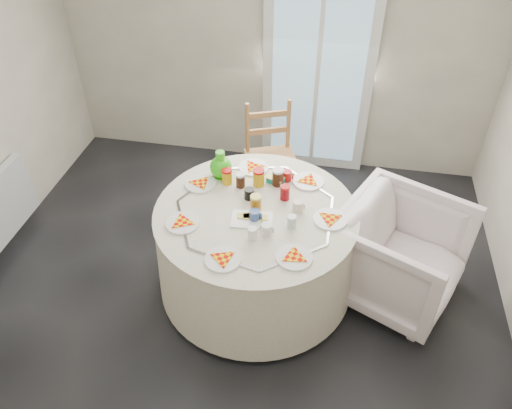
% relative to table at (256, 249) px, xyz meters
% --- Properties ---
extents(floor, '(4.00, 4.00, 0.00)m').
position_rel_table_xyz_m(floor, '(-0.15, -0.23, -0.38)').
color(floor, black).
rests_on(floor, ground).
extents(wall_back, '(4.00, 0.02, 2.60)m').
position_rel_table_xyz_m(wall_back, '(-0.15, 1.77, 0.93)').
color(wall_back, '#BCB5A3').
rests_on(wall_back, floor).
extents(glass_door, '(1.00, 0.08, 2.10)m').
position_rel_table_xyz_m(glass_door, '(0.25, 1.72, 0.68)').
color(glass_door, silver).
rests_on(glass_door, floor).
extents(table, '(1.44, 1.44, 0.73)m').
position_rel_table_xyz_m(table, '(0.00, 0.00, 0.00)').
color(table, white).
rests_on(table, floor).
extents(wooden_chair, '(0.54, 0.53, 0.95)m').
position_rel_table_xyz_m(wooden_chair, '(-0.05, 1.02, 0.09)').
color(wooden_chair, '#9A6740').
rests_on(wooden_chair, floor).
extents(armchair, '(1.05, 1.07, 0.85)m').
position_rel_table_xyz_m(armchair, '(1.02, 0.13, 0.02)').
color(armchair, white).
rests_on(armchair, floor).
extents(place_settings, '(1.60, 1.60, 0.02)m').
position_rel_table_xyz_m(place_settings, '(0.00, 0.00, 0.40)').
color(place_settings, white).
rests_on(place_settings, table).
extents(jar_cluster, '(0.55, 0.39, 0.15)m').
position_rel_table_xyz_m(jar_cluster, '(-0.06, 0.22, 0.45)').
color(jar_cluster, brown).
rests_on(jar_cluster, table).
extents(butter_tub, '(0.15, 0.13, 0.05)m').
position_rel_table_xyz_m(butter_tub, '(0.08, 0.35, 0.41)').
color(butter_tub, '#067F8A').
rests_on(butter_tub, table).
extents(green_pitcher, '(0.18, 0.18, 0.21)m').
position_rel_table_xyz_m(green_pitcher, '(-0.33, 0.35, 0.49)').
color(green_pitcher, '#32CB16').
rests_on(green_pitcher, table).
extents(cheese_platter, '(0.29, 0.20, 0.04)m').
position_rel_table_xyz_m(cheese_platter, '(-0.01, -0.10, 0.40)').
color(cheese_platter, white).
rests_on(cheese_platter, table).
extents(mugs_glasses, '(0.64, 0.64, 0.10)m').
position_rel_table_xyz_m(mugs_glasses, '(0.11, 0.01, 0.44)').
color(mugs_glasses, gray).
rests_on(mugs_glasses, table).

